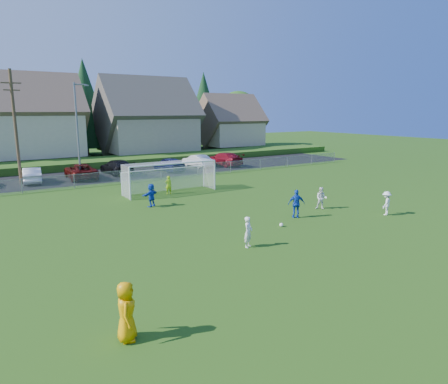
{
  "coord_description": "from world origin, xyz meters",
  "views": [
    {
      "loc": [
        -13.57,
        -12.74,
        6.49
      ],
      "look_at": [
        0.0,
        8.0,
        1.4
      ],
      "focal_mm": 32.0,
      "sensor_mm": 36.0,
      "label": 1
    }
  ],
  "objects": [
    {
      "name": "streetlight",
      "position": [
        -4.45,
        26.0,
        4.84
      ],
      "size": [
        1.38,
        0.18,
        9.0
      ],
      "color": "slate",
      "rests_on": "ground"
    },
    {
      "name": "player_blue_b",
      "position": [
        -3.15,
        12.29,
        0.8
      ],
      "size": [
        1.52,
        1.13,
        1.6
      ],
      "primitive_type": "imported",
      "rotation": [
        0.0,
        0.0,
        3.65
      ],
      "color": "#123DB1",
      "rests_on": "ground"
    },
    {
      "name": "goalkeeper",
      "position": [
        -0.33,
        15.5,
        0.72
      ],
      "size": [
        0.55,
        0.38,
        1.44
      ],
      "primitive_type": "imported",
      "rotation": [
        0.0,
        0.0,
        3.07
      ],
      "color": "#B5EA1B",
      "rests_on": "ground"
    },
    {
      "name": "car_f",
      "position": [
        9.12,
        27.67,
        0.71
      ],
      "size": [
        1.9,
        4.46,
        1.43
      ],
      "primitive_type": "imported",
      "rotation": [
        0.0,
        0.0,
        3.23
      ],
      "color": "white",
      "rests_on": "ground"
    },
    {
      "name": "soccer_ball",
      "position": [
        1.08,
        3.71,
        0.11
      ],
      "size": [
        0.22,
        0.22,
        0.22
      ],
      "primitive_type": "sphere",
      "color": "white",
      "rests_on": "ground"
    },
    {
      "name": "grass_embankment",
      "position": [
        0.0,
        35.0,
        0.4
      ],
      "size": [
        70.0,
        6.0,
        0.8
      ],
      "primitive_type": "cube",
      "color": "#1E420F",
      "rests_on": "ground"
    },
    {
      "name": "car_c",
      "position": [
        -4.3,
        26.69,
        0.74
      ],
      "size": [
        2.68,
        5.4,
        1.47
      ],
      "primitive_type": "imported",
      "rotation": [
        0.0,
        0.0,
        3.1
      ],
      "color": "#4E0B08",
      "rests_on": "ground"
    },
    {
      "name": "ground",
      "position": [
        0.0,
        0.0,
        0.0
      ],
      "size": [
        160.0,
        160.0,
        0.0
      ],
      "primitive_type": "plane",
      "color": "#193D0C",
      "rests_on": "ground"
    },
    {
      "name": "player_white_b",
      "position": [
        6.06,
        5.4,
        0.74
      ],
      "size": [
        0.89,
        0.91,
        1.48
      ],
      "primitive_type": "imported",
      "rotation": [
        0.0,
        0.0,
        -0.87
      ],
      "color": "white",
      "rests_on": "ground"
    },
    {
      "name": "car_d",
      "position": [
        -0.47,
        27.54,
        0.75
      ],
      "size": [
        2.4,
        5.28,
        1.5
      ],
      "primitive_type": "imported",
      "rotation": [
        0.0,
        0.0,
        3.2
      ],
      "color": "black",
      "rests_on": "ground"
    },
    {
      "name": "referee",
      "position": [
        -10.2,
        -2.52,
        0.89
      ],
      "size": [
        0.84,
        1.01,
        1.77
      ],
      "primitive_type": "imported",
      "rotation": [
        0.0,
        0.0,
        1.19
      ],
      "color": "orange",
      "rests_on": "ground"
    },
    {
      "name": "houses_row",
      "position": [
        1.97,
        42.46,
        7.33
      ],
      "size": [
        53.9,
        11.45,
        13.27
      ],
      "color": "tan",
      "rests_on": "ground"
    },
    {
      "name": "player_white_c",
      "position": [
        8.35,
        2.1,
        0.76
      ],
      "size": [
        1.11,
        0.86,
        1.51
      ],
      "primitive_type": "imported",
      "rotation": [
        0.0,
        0.0,
        3.49
      ],
      "color": "white",
      "rests_on": "ground"
    },
    {
      "name": "player_white_a",
      "position": [
        -2.54,
        1.99,
        0.75
      ],
      "size": [
        0.66,
        0.59,
        1.51
      ],
      "primitive_type": "imported",
      "rotation": [
        0.0,
        0.0,
        0.52
      ],
      "color": "white",
      "rests_on": "ground"
    },
    {
      "name": "car_b",
      "position": [
        -8.57,
        26.77,
        0.71
      ],
      "size": [
        2.02,
        4.45,
        1.41
      ],
      "primitive_type": "imported",
      "rotation": [
        0.0,
        0.0,
        3.02
      ],
      "color": "white",
      "rests_on": "ground"
    },
    {
      "name": "asphalt_lot",
      "position": [
        0.0,
        27.5,
        0.01
      ],
      "size": [
        60.0,
        60.0,
        0.0
      ],
      "primitive_type": "plane",
      "color": "black",
      "rests_on": "ground"
    },
    {
      "name": "tree_row",
      "position": [
        1.04,
        48.74,
        6.91
      ],
      "size": [
        65.98,
        12.36,
        13.8
      ],
      "color": "#382616",
      "rests_on": "ground"
    },
    {
      "name": "player_blue_a",
      "position": [
        3.14,
        4.71,
        0.88
      ],
      "size": [
        1.11,
        0.88,
        1.75
      ],
      "primitive_type": "imported",
      "rotation": [
        0.0,
        0.0,
        2.63
      ],
      "color": "#123DB1",
      "rests_on": "ground"
    },
    {
      "name": "car_e",
      "position": [
        4.84,
        26.28,
        0.77
      ],
      "size": [
        2.14,
        4.63,
        1.54
      ],
      "primitive_type": "imported",
      "rotation": [
        0.0,
        0.0,
        3.21
      ],
      "color": "#171C51",
      "rests_on": "ground"
    },
    {
      "name": "utility_pole",
      "position": [
        -9.5,
        27.0,
        5.15
      ],
      "size": [
        1.6,
        0.26,
        10.0
      ],
      "color": "#473321",
      "rests_on": "ground"
    },
    {
      "name": "car_g",
      "position": [
        12.3,
        26.91,
        0.79
      ],
      "size": [
        2.83,
        5.67,
        1.58
      ],
      "primitive_type": "imported",
      "rotation": [
        0.0,
        0.0,
        3.26
      ],
      "color": "maroon",
      "rests_on": "ground"
    },
    {
      "name": "chainlink_fence",
      "position": [
        0.0,
        22.0,
        0.63
      ],
      "size": [
        52.06,
        0.06,
        1.2
      ],
      "color": "gray",
      "rests_on": "ground"
    },
    {
      "name": "soccer_goal",
      "position": [
        0.0,
        16.05,
        1.63
      ],
      "size": [
        7.42,
        1.9,
        2.5
      ],
      "color": "white",
      "rests_on": "ground"
    }
  ]
}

